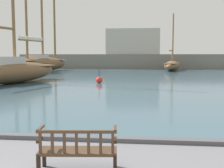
% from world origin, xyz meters
% --- Properties ---
extents(harbor_water, '(100.00, 80.00, 0.08)m').
position_xyz_m(harbor_water, '(0.00, 44.00, 0.04)').
color(harbor_water, '#385666').
rests_on(harbor_water, ground).
extents(quay_edge_kerb, '(40.00, 0.30, 0.12)m').
position_xyz_m(quay_edge_kerb, '(0.00, 3.85, 0.06)').
color(quay_edge_kerb, '#4C4C50').
rests_on(quay_edge_kerb, ground).
extents(park_bench, '(1.64, 0.66, 0.92)m').
position_xyz_m(park_bench, '(0.32, 1.72, 0.47)').
color(park_bench, black).
rests_on(park_bench, ground).
extents(sailboat_outer_port, '(5.73, 11.42, 15.35)m').
position_xyz_m(sailboat_outer_port, '(-9.36, 19.14, 1.20)').
color(sailboat_outer_port, brown).
rests_on(sailboat_outer_port, harbor_water).
extents(sailboat_mid_port, '(6.81, 11.77, 16.81)m').
position_xyz_m(sailboat_mid_port, '(-13.42, 37.36, 1.62)').
color(sailboat_mid_port, brown).
rests_on(sailboat_mid_port, harbor_water).
extents(sailboat_distant_harbor, '(4.02, 9.73, 8.97)m').
position_xyz_m(sailboat_distant_harbor, '(6.49, 41.64, 0.94)').
color(sailboat_distant_harbor, brown).
rests_on(sailboat_distant_harbor, harbor_water).
extents(channel_buoy, '(0.56, 0.56, 1.26)m').
position_xyz_m(channel_buoy, '(-1.97, 19.76, 0.37)').
color(channel_buoy, red).
rests_on(channel_buoy, harbor_water).
extents(far_breakwater, '(42.02, 2.40, 7.33)m').
position_xyz_m(far_breakwater, '(-0.00, 47.80, 2.26)').
color(far_breakwater, slate).
rests_on(far_breakwater, ground).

